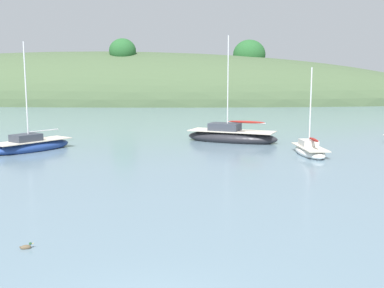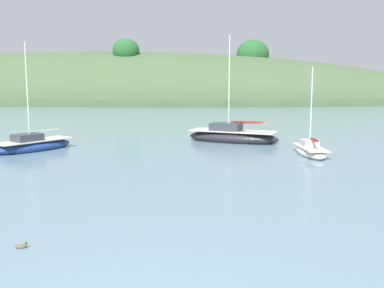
% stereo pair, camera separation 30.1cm
% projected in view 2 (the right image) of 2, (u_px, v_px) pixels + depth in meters
% --- Properties ---
extents(far_shoreline_hill, '(150.00, 36.00, 23.66)m').
position_uv_depth(far_shoreline_hill, '(96.00, 101.00, 99.02)').
color(far_shoreline_hill, '#425638').
rests_on(far_shoreline_hill, ground).
extents(sailboat_red_portside, '(8.21, 5.07, 9.05)m').
position_uv_depth(sailboat_red_portside, '(232.00, 136.00, 38.79)').
color(sailboat_red_portside, '#232328').
rests_on(sailboat_red_portside, ground).
extents(sailboat_orange_cutter, '(5.29, 6.34, 8.14)m').
position_uv_depth(sailboat_orange_cutter, '(33.00, 145.00, 34.28)').
color(sailboat_orange_cutter, navy).
rests_on(sailboat_orange_cutter, ground).
extents(sailboat_yellow_far, '(2.11, 4.86, 6.24)m').
position_uv_depth(sailboat_yellow_far, '(311.00, 151.00, 32.24)').
color(sailboat_yellow_far, white).
rests_on(sailboat_yellow_far, ground).
extents(duck_lead, '(0.42, 0.28, 0.24)m').
position_uv_depth(duck_lead, '(22.00, 246.00, 14.83)').
color(duck_lead, brown).
rests_on(duck_lead, ground).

